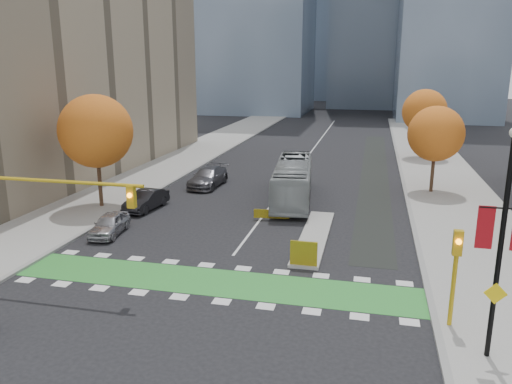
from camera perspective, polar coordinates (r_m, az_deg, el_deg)
The scene contains 21 objects.
ground at distance 23.30m, azimuth -6.05°, elevation -11.67°, with size 300.00×300.00×0.00m, color black.
sidewalk_west at distance 45.86m, azimuth -13.86°, elevation 1.18°, with size 7.00×120.00×0.15m, color gray.
sidewalk_east at distance 41.48m, azimuth 21.66°, elevation -0.80°, with size 7.00×120.00×0.15m, color gray.
curb_west at distance 44.40m, azimuth -9.82°, elevation 0.97°, with size 0.30×120.00×0.16m, color gray.
curb_east at distance 41.08m, azimuth 16.84°, elevation -0.53°, with size 0.30×120.00×0.16m, color gray.
bike_crossing at distance 24.58m, azimuth -4.89°, elevation -10.18°, with size 20.00×3.00×0.01m, color #2C8831.
centre_line at distance 60.99m, azimuth 6.36°, elevation 4.64°, with size 0.15×70.00×0.01m, color silver.
bike_lane_paint at distance 50.75m, azimuth 13.40°, elevation 2.37°, with size 2.50×50.00×0.01m, color black.
median_island at distance 30.60m, azimuth 6.68°, elevation -5.05°, with size 1.60×10.00×0.16m, color gray.
hazard_board at distance 25.87m, azimuth 5.47°, elevation -6.99°, with size 1.40×0.12×1.30m, color yellow.
building_west at distance 52.08m, azimuth -24.44°, elevation 15.66°, with size 16.00×44.00×25.00m, color gray.
tree_west at distance 37.30m, azimuth -17.84°, elevation 6.62°, with size 5.20×5.20×8.22m.
tree_east_near at distance 42.34m, azimuth 19.87°, elevation 6.27°, with size 4.40×4.40×7.08m.
tree_east_far at distance 58.18m, azimuth 18.71°, elevation 8.72°, with size 4.80×4.80×7.65m.
traffic_signal_west at distance 25.15m, azimuth -24.04°, elevation -1.09°, with size 8.53×0.56×5.20m.
traffic_signal_east at distance 20.88m, azimuth 21.85°, elevation -7.65°, with size 0.35×0.43×4.10m.
banner_lamppost at distance 18.62m, azimuth 26.29°, elevation -4.62°, with size 1.65×0.36×8.28m.
bus at distance 38.33m, azimuth 4.25°, elevation 1.31°, with size 2.64×11.27×3.14m, color #959A9B.
parked_car_a at distance 32.06m, azimuth -16.40°, elevation -3.55°, with size 1.56×3.88×1.32m, color #9F9FA5.
parked_car_b at distance 36.87m, azimuth -12.44°, elevation -0.90°, with size 1.50×4.30×1.42m, color black.
parked_car_c at distance 43.14m, azimuth -5.50°, elevation 1.71°, with size 2.24×5.51×1.60m, color #515055.
Camera 1 is at (7.10, -19.71, 10.18)m, focal length 35.00 mm.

